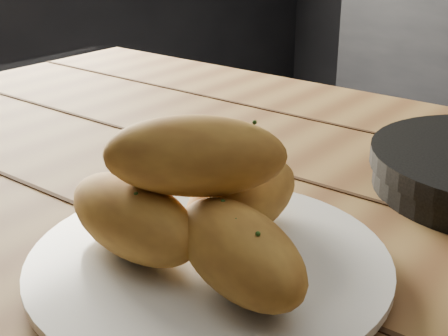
% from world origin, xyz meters
% --- Properties ---
extents(table, '(1.46, 0.98, 0.75)m').
position_xyz_m(table, '(-0.40, -0.66, 0.66)').
color(table, olive).
rests_on(table, ground).
extents(plate, '(0.30, 0.30, 0.02)m').
position_xyz_m(plate, '(-0.36, -0.78, 0.76)').
color(plate, silver).
rests_on(plate, table).
extents(bread_rolls, '(0.26, 0.21, 0.12)m').
position_xyz_m(bread_rolls, '(-0.37, -0.78, 0.81)').
color(bread_rolls, gold).
rests_on(bread_rolls, plate).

